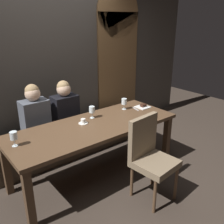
# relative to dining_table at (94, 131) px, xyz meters

# --- Properties ---
(ground) EXTENTS (9.00, 9.00, 0.00)m
(ground) POSITION_rel_dining_table_xyz_m (0.00, 0.00, -0.65)
(ground) COLOR #382D26
(back_wall_tiled) EXTENTS (6.00, 0.12, 3.00)m
(back_wall_tiled) POSITION_rel_dining_table_xyz_m (0.00, 1.22, 0.85)
(back_wall_tiled) COLOR #423D38
(back_wall_tiled) RESTS_ON ground
(arched_door) EXTENTS (0.90, 0.05, 2.55)m
(arched_door) POSITION_rel_dining_table_xyz_m (1.35, 1.15, 0.71)
(arched_door) COLOR brown
(arched_door) RESTS_ON ground
(dining_table) EXTENTS (2.20, 0.84, 0.74)m
(dining_table) POSITION_rel_dining_table_xyz_m (0.00, 0.00, 0.00)
(dining_table) COLOR #493422
(dining_table) RESTS_ON ground
(banquette_bench) EXTENTS (2.50, 0.44, 0.45)m
(banquette_bench) POSITION_rel_dining_table_xyz_m (0.00, 0.70, -0.42)
(banquette_bench) COLOR #4A3C2E
(banquette_bench) RESTS_ON ground
(chair_near_side) EXTENTS (0.48, 0.48, 0.98)m
(chair_near_side) POSITION_rel_dining_table_xyz_m (0.26, -0.72, -0.09)
(chair_near_side) COLOR brown
(chair_near_side) RESTS_ON ground
(diner_redhead) EXTENTS (0.36, 0.24, 0.75)m
(diner_redhead) POSITION_rel_dining_table_xyz_m (-0.48, 0.69, 0.15)
(diner_redhead) COLOR #4C515B
(diner_redhead) RESTS_ON banquette_bench
(diner_bearded) EXTENTS (0.36, 0.24, 0.73)m
(diner_bearded) POSITION_rel_dining_table_xyz_m (-0.02, 0.70, 0.14)
(diner_bearded) COLOR black
(diner_bearded) RESTS_ON banquette_bench
(wine_glass_far_right) EXTENTS (0.08, 0.08, 0.16)m
(wine_glass_far_right) POSITION_rel_dining_table_xyz_m (-0.97, 0.07, 0.20)
(wine_glass_far_right) COLOR silver
(wine_glass_far_right) RESTS_ON dining_table
(wine_glass_end_right) EXTENTS (0.08, 0.08, 0.16)m
(wine_glass_end_right) POSITION_rel_dining_table_xyz_m (0.67, 0.19, 0.20)
(wine_glass_end_right) COLOR silver
(wine_glass_end_right) RESTS_ON dining_table
(wine_glass_center_front) EXTENTS (0.08, 0.08, 0.16)m
(wine_glass_center_front) POSITION_rel_dining_table_xyz_m (0.11, 0.20, 0.20)
(wine_glass_center_front) COLOR silver
(wine_glass_center_front) RESTS_ON dining_table
(espresso_cup) EXTENTS (0.12, 0.12, 0.06)m
(espresso_cup) POSITION_rel_dining_table_xyz_m (-0.09, 0.12, 0.11)
(espresso_cup) COLOR white
(espresso_cup) RESTS_ON dining_table
(dessert_plate) EXTENTS (0.19, 0.19, 0.05)m
(dessert_plate) POSITION_rel_dining_table_xyz_m (0.95, 0.08, 0.10)
(dessert_plate) COLOR white
(dessert_plate) RESTS_ON dining_table
(fork_on_table) EXTENTS (0.05, 0.17, 0.01)m
(fork_on_table) POSITION_rel_dining_table_xyz_m (0.81, 0.09, 0.09)
(fork_on_table) COLOR silver
(fork_on_table) RESTS_ON dining_table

